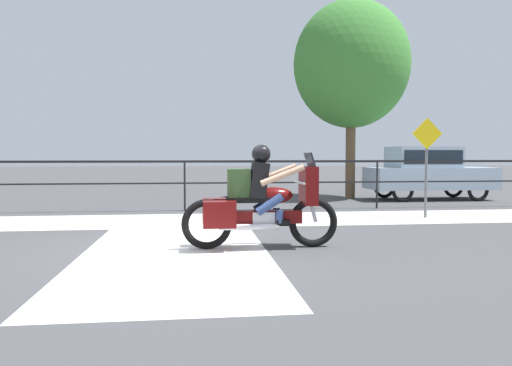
{
  "coord_description": "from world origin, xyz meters",
  "views": [
    {
      "loc": [
        0.28,
        -7.49,
        1.42
      ],
      "look_at": [
        1.38,
        1.63,
        0.91
      ],
      "focal_mm": 35.0,
      "sensor_mm": 36.0,
      "label": 1
    }
  ],
  "objects_px": {
    "motorcycle": "(259,202)",
    "street_sign": "(427,155)",
    "tree_behind_sign": "(351,65)",
    "parked_car": "(427,170)"
  },
  "relations": [
    {
      "from": "motorcycle",
      "to": "tree_behind_sign",
      "type": "height_order",
      "value": "tree_behind_sign"
    },
    {
      "from": "motorcycle",
      "to": "street_sign",
      "type": "relative_size",
      "value": 1.06
    },
    {
      "from": "tree_behind_sign",
      "to": "parked_car",
      "type": "bearing_deg",
      "value": -21.59
    },
    {
      "from": "street_sign",
      "to": "tree_behind_sign",
      "type": "relative_size",
      "value": 0.35
    },
    {
      "from": "motorcycle",
      "to": "tree_behind_sign",
      "type": "xyz_separation_m",
      "value": [
        4.15,
        8.56,
        3.69
      ]
    },
    {
      "from": "motorcycle",
      "to": "parked_car",
      "type": "relative_size",
      "value": 0.61
    },
    {
      "from": "motorcycle",
      "to": "tree_behind_sign",
      "type": "distance_m",
      "value": 10.21
    },
    {
      "from": "motorcycle",
      "to": "parked_car",
      "type": "height_order",
      "value": "parked_car"
    },
    {
      "from": "parked_car",
      "to": "street_sign",
      "type": "height_order",
      "value": "street_sign"
    },
    {
      "from": "motorcycle",
      "to": "street_sign",
      "type": "bearing_deg",
      "value": 41.22
    }
  ]
}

